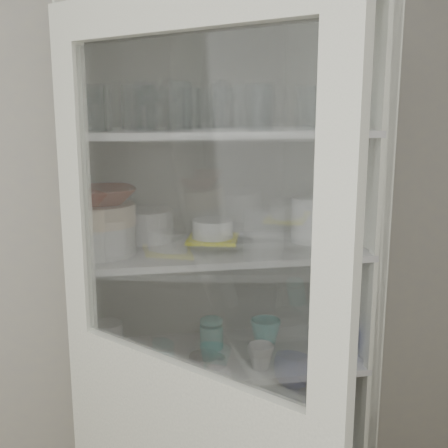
# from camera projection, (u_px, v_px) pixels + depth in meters

# --- Properties ---
(wall_back) EXTENTS (3.60, 0.02, 2.60)m
(wall_back) POSITION_uv_depth(u_px,v_px,m) (162.00, 223.00, 2.13)
(wall_back) COLOR #B6B1A2
(wall_back) RESTS_ON ground
(pantry_cabinet) EXTENTS (1.00, 0.45, 2.10)m
(pantry_cabinet) POSITION_uv_depth(u_px,v_px,m) (221.00, 325.00, 2.08)
(pantry_cabinet) COLOR beige
(pantry_cabinet) RESTS_ON floor
(cupboard_door) EXTENTS (0.63, 0.70, 2.00)m
(cupboard_door) POSITION_uv_depth(u_px,v_px,m) (186.00, 445.00, 1.46)
(cupboard_door) COLOR beige
(cupboard_door) RESTS_ON floor
(tumbler_0) EXTENTS (0.07, 0.07, 0.13)m
(tumbler_0) POSITION_uv_depth(u_px,v_px,m) (95.00, 109.00, 1.65)
(tumbler_0) COLOR silver
(tumbler_0) RESTS_ON shelf_glass
(tumbler_1) EXTENTS (0.08, 0.08, 0.14)m
(tumbler_1) POSITION_uv_depth(u_px,v_px,m) (144.00, 107.00, 1.70)
(tumbler_1) COLOR silver
(tumbler_1) RESTS_ON shelf_glass
(tumbler_2) EXTENTS (0.08, 0.08, 0.15)m
(tumbler_2) POSITION_uv_depth(u_px,v_px,m) (180.00, 107.00, 1.68)
(tumbler_2) COLOR silver
(tumbler_2) RESTS_ON shelf_glass
(tumbler_3) EXTENTS (0.08, 0.08, 0.14)m
(tumbler_3) POSITION_uv_depth(u_px,v_px,m) (262.00, 107.00, 1.74)
(tumbler_3) COLOR silver
(tumbler_3) RESTS_ON shelf_glass
(tumbler_4) EXTENTS (0.08, 0.08, 0.14)m
(tumbler_4) POSITION_uv_depth(u_px,v_px,m) (257.00, 107.00, 1.75)
(tumbler_4) COLOR silver
(tumbler_4) RESTS_ON shelf_glass
(tumbler_5) EXTENTS (0.09, 0.09, 0.13)m
(tumbler_5) POSITION_uv_depth(u_px,v_px,m) (356.00, 109.00, 1.81)
(tumbler_5) COLOR silver
(tumbler_5) RESTS_ON shelf_glass
(tumbler_6) EXTENTS (0.08, 0.08, 0.14)m
(tumbler_6) POSITION_uv_depth(u_px,v_px,m) (306.00, 108.00, 1.79)
(tumbler_6) COLOR silver
(tumbler_6) RESTS_ON shelf_glass
(tumbler_7) EXTENTS (0.09, 0.09, 0.14)m
(tumbler_7) POSITION_uv_depth(u_px,v_px,m) (132.00, 107.00, 1.80)
(tumbler_7) COLOR silver
(tumbler_7) RESTS_ON shelf_glass
(tumbler_8) EXTENTS (0.08, 0.08, 0.13)m
(tumbler_8) POSITION_uv_depth(u_px,v_px,m) (192.00, 108.00, 1.85)
(tumbler_8) COLOR silver
(tumbler_8) RESTS_ON shelf_glass
(tumbler_9) EXTENTS (0.08, 0.08, 0.15)m
(tumbler_9) POSITION_uv_depth(u_px,v_px,m) (180.00, 106.00, 1.83)
(tumbler_9) COLOR silver
(tumbler_9) RESTS_ON shelf_glass
(tumbler_10) EXTENTS (0.08, 0.08, 0.13)m
(tumbler_10) POSITION_uv_depth(u_px,v_px,m) (206.00, 109.00, 1.85)
(tumbler_10) COLOR silver
(tumbler_10) RESTS_ON shelf_glass
(tumbler_11) EXTENTS (0.08, 0.08, 0.15)m
(tumbler_11) POSITION_uv_depth(u_px,v_px,m) (241.00, 107.00, 1.88)
(tumbler_11) COLOR silver
(tumbler_11) RESTS_ON shelf_glass
(goblet_0) EXTENTS (0.07, 0.07, 0.15)m
(goblet_0) POSITION_uv_depth(u_px,v_px,m) (150.00, 106.00, 1.92)
(goblet_0) COLOR silver
(goblet_0) RESTS_ON shelf_glass
(goblet_1) EXTENTS (0.07, 0.07, 0.16)m
(goblet_1) POSITION_uv_depth(u_px,v_px,m) (147.00, 105.00, 1.92)
(goblet_1) COLOR silver
(goblet_1) RESTS_ON shelf_glass
(goblet_2) EXTENTS (0.08, 0.08, 0.18)m
(goblet_2) POSITION_uv_depth(u_px,v_px,m) (222.00, 102.00, 1.93)
(goblet_2) COLOR silver
(goblet_2) RESTS_ON shelf_glass
(goblet_3) EXTENTS (0.07, 0.07, 0.16)m
(goblet_3) POSITION_uv_depth(u_px,v_px,m) (329.00, 104.00, 2.04)
(goblet_3) COLOR silver
(goblet_3) RESTS_ON shelf_glass
(plate_stack_front) EXTENTS (0.22, 0.22, 0.10)m
(plate_stack_front) POSITION_uv_depth(u_px,v_px,m) (103.00, 239.00, 1.83)
(plate_stack_front) COLOR silver
(plate_stack_front) RESTS_ON shelf_plates
(plate_stack_back) EXTENTS (0.20, 0.20, 0.11)m
(plate_stack_back) POSITION_uv_depth(u_px,v_px,m) (146.00, 225.00, 2.01)
(plate_stack_back) COLOR silver
(plate_stack_back) RESTS_ON shelf_plates
(cream_bowl) EXTENTS (0.28, 0.28, 0.07)m
(cream_bowl) POSITION_uv_depth(u_px,v_px,m) (102.00, 214.00, 1.81)
(cream_bowl) COLOR beige
(cream_bowl) RESTS_ON plate_stack_front
(terracotta_bowl) EXTENTS (0.26, 0.26, 0.05)m
(terracotta_bowl) POSITION_uv_depth(u_px,v_px,m) (101.00, 196.00, 1.80)
(terracotta_bowl) COLOR maroon
(terracotta_bowl) RESTS_ON cream_bowl
(glass_platter) EXTENTS (0.31, 0.31, 0.02)m
(glass_platter) POSITION_uv_depth(u_px,v_px,m) (213.00, 243.00, 1.95)
(glass_platter) COLOR silver
(glass_platter) RESTS_ON shelf_plates
(yellow_trivet) EXTENTS (0.21, 0.21, 0.01)m
(yellow_trivet) POSITION_uv_depth(u_px,v_px,m) (213.00, 239.00, 1.95)
(yellow_trivet) COLOR yellow
(yellow_trivet) RESTS_ON glass_platter
(white_ramekin) EXTENTS (0.19, 0.19, 0.06)m
(white_ramekin) POSITION_uv_depth(u_px,v_px,m) (213.00, 229.00, 1.94)
(white_ramekin) COLOR silver
(white_ramekin) RESTS_ON yellow_trivet
(grey_bowl_stack) EXTENTS (0.13, 0.13, 0.16)m
(grey_bowl_stack) POSITION_uv_depth(u_px,v_px,m) (310.00, 220.00, 1.99)
(grey_bowl_stack) COLOR silver
(grey_bowl_stack) RESTS_ON shelf_plates
(mug_blue) EXTENTS (0.17, 0.17, 0.10)m
(mug_blue) POSITION_uv_depth(u_px,v_px,m) (339.00, 339.00, 2.02)
(mug_blue) COLOR navy
(mug_blue) RESTS_ON shelf_mugs
(mug_teal) EXTENTS (0.13, 0.13, 0.10)m
(mug_teal) POSITION_uv_depth(u_px,v_px,m) (266.00, 333.00, 2.08)
(mug_teal) COLOR #22786F
(mug_teal) RESTS_ON shelf_mugs
(mug_white) EXTENTS (0.10, 0.10, 0.08)m
(mug_white) POSITION_uv_depth(u_px,v_px,m) (261.00, 356.00, 1.90)
(mug_white) COLOR silver
(mug_white) RESTS_ON shelf_mugs
(teal_jar) EXTENTS (0.09, 0.09, 0.10)m
(teal_jar) POSITION_uv_depth(u_px,v_px,m) (212.00, 334.00, 2.06)
(teal_jar) COLOR #22786F
(teal_jar) RESTS_ON shelf_mugs
(measuring_cups) EXTENTS (0.11, 0.11, 0.04)m
(measuring_cups) POSITION_uv_depth(u_px,v_px,m) (205.00, 361.00, 1.91)
(measuring_cups) COLOR silver
(measuring_cups) RESTS_ON shelf_mugs
(white_canister) EXTENTS (0.12, 0.12, 0.13)m
(white_canister) POSITION_uv_depth(u_px,v_px,m) (108.00, 340.00, 1.99)
(white_canister) COLOR silver
(white_canister) RESTS_ON shelf_mugs
(cream_dish) EXTENTS (0.23, 0.23, 0.07)m
(cream_dish) POSITION_uv_depth(u_px,v_px,m) (221.00, 448.00, 2.07)
(cream_dish) COLOR beige
(cream_dish) RESTS_ON shelf_bot
(tin_box) EXTENTS (0.21, 0.16, 0.06)m
(tin_box) POSITION_uv_depth(u_px,v_px,m) (292.00, 440.00, 2.14)
(tin_box) COLOR #A0A0A0
(tin_box) RESTS_ON shelf_bot
(tumbler_12) EXTENTS (0.07, 0.07, 0.14)m
(tumbler_12) POSITION_uv_depth(u_px,v_px,m) (157.00, 108.00, 1.75)
(tumbler_12) COLOR silver
(tumbler_12) RESTS_ON shelf_glass
(tumbler_13) EXTENTS (0.07, 0.07, 0.14)m
(tumbler_13) POSITION_uv_depth(u_px,v_px,m) (100.00, 108.00, 1.67)
(tumbler_13) COLOR silver
(tumbler_13) RESTS_ON shelf_glass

